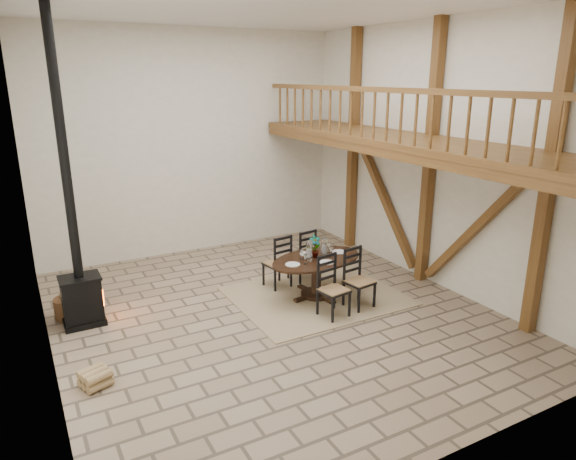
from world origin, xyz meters
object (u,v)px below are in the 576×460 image
log_basket (71,306)px  log_stack (95,378)px  dining_table (316,275)px  wood_stove (77,261)px

log_basket → log_stack: size_ratio=1.17×
log_stack → dining_table: bearing=14.6°
dining_table → log_stack: dining_table is taller
log_basket → log_stack: 2.37m
wood_stove → log_basket: (-0.16, 0.40, -0.93)m
wood_stove → log_basket: wood_stove is taller
dining_table → log_basket: dining_table is taller
dining_table → log_basket: size_ratio=4.12×
wood_stove → log_basket: size_ratio=9.39×
wood_stove → log_basket: bearing=111.6°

